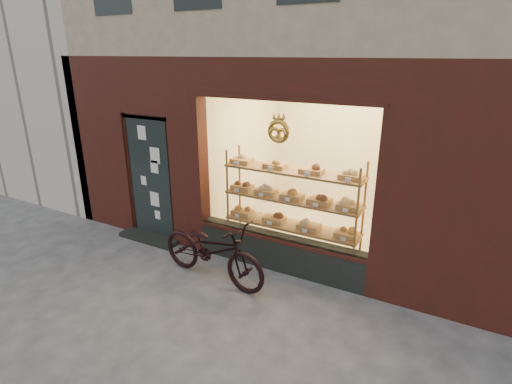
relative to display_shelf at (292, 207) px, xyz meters
The scene contains 4 objects.
ground 2.73m from the display_shelf, 100.01° to the right, with size 90.00×90.00×0.00m, color #464646.
neighbor_left 11.09m from the display_shelf, 163.64° to the left, with size 12.00×7.00×9.00m, color beige.
display_shelf is the anchor object (origin of this frame).
bicycle 1.43m from the display_shelf, 121.27° to the right, with size 0.63×1.81×0.95m, color black.
Camera 1 is at (2.77, -2.81, 3.16)m, focal length 28.00 mm.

